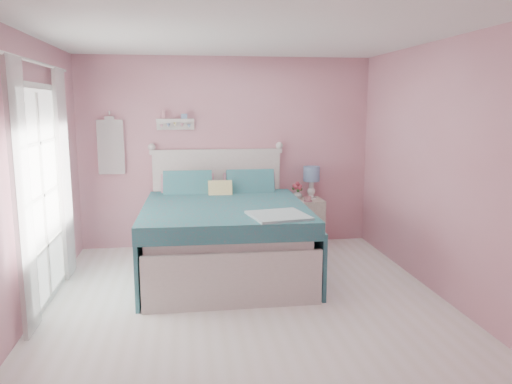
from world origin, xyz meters
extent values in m
plane|color=white|center=(0.00, 0.00, 0.00)|extent=(4.50, 4.50, 0.00)
plane|color=#C37B87|center=(0.00, 2.25, 1.30)|extent=(4.00, 0.00, 4.00)
plane|color=#C37B87|center=(0.00, -2.25, 1.30)|extent=(4.00, 0.00, 4.00)
plane|color=#C37B87|center=(-2.00, 0.00, 1.30)|extent=(0.00, 4.50, 4.50)
plane|color=#C37B87|center=(2.00, 0.00, 1.30)|extent=(0.00, 4.50, 4.50)
plane|color=white|center=(0.00, 0.00, 2.60)|extent=(4.50, 4.50, 0.00)
cube|color=silver|center=(-0.15, 1.05, 0.25)|extent=(1.76, 2.29, 0.49)
cube|color=silver|center=(-0.15, 1.05, 0.57)|extent=(1.70, 2.23, 0.16)
cube|color=silver|center=(-0.15, 2.19, 0.65)|extent=(1.74, 0.07, 1.29)
cube|color=silver|center=(-0.15, 2.19, 1.32)|extent=(1.80, 0.09, 0.06)
cube|color=silver|center=(-0.15, -0.07, 0.28)|extent=(1.74, 0.06, 0.56)
cube|color=teal|center=(-0.15, 0.90, 0.74)|extent=(1.87, 2.03, 0.18)
cube|color=#C88197|center=(-0.55, 1.87, 0.85)|extent=(0.69, 0.29, 0.43)
cube|color=#C88197|center=(0.26, 1.87, 0.85)|extent=(0.69, 0.29, 0.43)
cube|color=#CCBC59|center=(-0.15, 1.59, 0.85)|extent=(0.30, 0.22, 0.31)
cube|color=silver|center=(1.08, 2.01, 0.33)|extent=(0.46, 0.43, 0.66)
cube|color=silver|center=(1.08, 1.81, 0.53)|extent=(0.40, 0.02, 0.16)
sphere|color=white|center=(1.08, 1.78, 0.53)|extent=(0.03, 0.03, 0.03)
cylinder|color=white|center=(1.16, 2.05, 0.67)|extent=(0.14, 0.14, 0.02)
cylinder|color=white|center=(1.16, 2.05, 0.79)|extent=(0.07, 0.07, 0.25)
cylinder|color=#7192BC|center=(1.16, 2.05, 1.01)|extent=(0.23, 0.23, 0.21)
imported|color=silver|center=(0.96, 2.04, 0.73)|extent=(0.16, 0.16, 0.14)
imported|color=pink|center=(1.06, 1.85, 0.69)|extent=(0.11, 0.11, 0.07)
sphere|color=#C34255|center=(0.96, 2.04, 0.88)|extent=(0.06, 0.06, 0.06)
sphere|color=#C34255|center=(1.00, 2.06, 0.84)|extent=(0.06, 0.06, 0.06)
sphere|color=#C34255|center=(0.92, 2.05, 0.85)|extent=(0.06, 0.06, 0.06)
sphere|color=#C34255|center=(0.98, 2.01, 0.82)|extent=(0.06, 0.06, 0.06)
sphere|color=#C34255|center=(0.93, 2.02, 0.83)|extent=(0.06, 0.06, 0.06)
cube|color=silver|center=(-0.70, 2.17, 1.75)|extent=(0.50, 0.14, 0.04)
cube|color=silver|center=(-0.70, 2.23, 1.68)|extent=(0.50, 0.03, 0.12)
cylinder|color=#D18C99|center=(-0.85, 2.17, 1.82)|extent=(0.06, 0.06, 0.10)
cube|color=#7192BC|center=(-0.58, 2.17, 1.80)|extent=(0.08, 0.06, 0.07)
cube|color=white|center=(-1.55, 2.18, 1.40)|extent=(0.34, 0.03, 0.72)
cube|color=silver|center=(-1.97, 0.40, 2.13)|extent=(0.04, 1.32, 0.06)
cube|color=silver|center=(-1.97, 0.40, 0.03)|extent=(0.04, 1.32, 0.06)
cube|color=silver|center=(-1.97, -0.23, 1.05)|extent=(0.04, 0.06, 2.10)
cube|color=silver|center=(-1.97, 1.03, 1.05)|extent=(0.04, 0.06, 2.10)
cube|color=white|center=(-1.97, 0.40, 1.08)|extent=(0.02, 1.20, 2.04)
cube|color=white|center=(-1.92, -0.34, 1.18)|extent=(0.04, 0.40, 2.32)
cube|color=white|center=(-1.92, 1.14, 1.18)|extent=(0.04, 0.40, 2.32)
camera|label=1|loc=(-0.58, -4.63, 1.95)|focal=35.00mm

